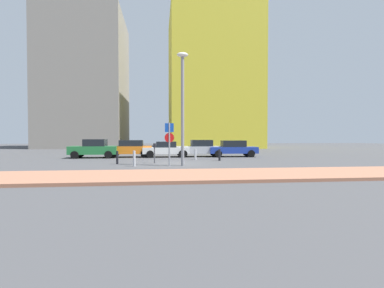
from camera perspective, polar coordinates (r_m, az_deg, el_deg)
The scene contains 16 objects.
ground_plane at distance 19.37m, azimuth -3.85°, elevation -3.93°, with size 120.00×120.00×0.00m, color #424244.
sidewalk_brick at distance 12.76m, azimuth -2.49°, elevation -6.41°, with size 40.00×4.00×0.14m, color #9E664C.
parked_car_green at distance 25.82m, azimuth -19.20°, elevation -0.87°, with size 4.03×2.07×1.61m.
parked_car_orange at distance 25.81m, azimuth -12.44°, elevation -0.85°, with size 3.94×2.03×1.53m.
parked_car_white at distance 25.40m, azimuth -5.33°, elevation -1.04°, with size 4.14×1.99×1.40m.
parked_car_silver at distance 25.82m, azimuth 1.58°, elevation -0.86°, with size 4.37×1.99×1.54m.
parked_car_blue at distance 26.03m, azimuth 8.31°, elevation -0.88°, with size 4.42×2.05×1.49m.
parking_sign_post at distance 17.62m, azimuth -4.62°, elevation 1.05°, with size 0.60×0.10×2.70m.
parking_meter at distance 19.49m, azimuth -7.61°, elevation -1.28°, with size 0.18×0.14×1.37m.
street_lamp at distance 17.82m, azimuth -1.93°, elevation 9.04°, with size 0.70×0.36×7.10m.
traffic_bollard_near at distance 22.16m, azimuth 0.69°, elevation -2.12°, with size 0.17×0.17×0.87m, color #B7B7BC.
traffic_bollard_mid at distance 19.38m, azimuth -14.92°, elevation -2.68°, with size 0.15×0.15×0.88m, color black.
traffic_bollard_far at distance 17.70m, azimuth -11.64°, elevation -2.89°, with size 0.16×0.16×0.97m, color #B7B7BC.
traffic_bollard_edge at distance 21.51m, azimuth 5.60°, elevation -2.23°, with size 0.17×0.17×0.88m, color black.
building_colorful_midrise at distance 50.57m, azimuth 4.03°, elevation 12.54°, with size 14.66×14.65×23.12m, color gold.
building_under_construction at distance 53.37m, azimuth -20.63°, elevation 11.55°, with size 13.05×14.49×22.55m, color gray.
Camera 1 is at (-0.87, -19.27, 1.81)m, focal length 26.29 mm.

